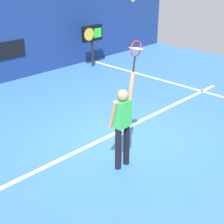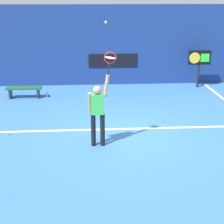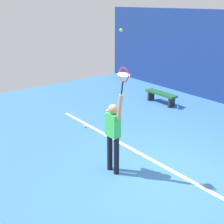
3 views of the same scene
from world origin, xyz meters
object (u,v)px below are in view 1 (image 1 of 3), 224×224
object	(u,v)px
tennis_racket	(136,50)
scoreboard_clock	(92,35)
tennis_ball	(133,0)
tennis_player	(123,122)

from	to	relation	value
tennis_racket	scoreboard_clock	world-z (taller)	tennis_racket
tennis_ball	scoreboard_clock	bearing A→B (deg)	53.15
tennis_ball	tennis_racket	bearing A→B (deg)	-6.00
tennis_racket	scoreboard_clock	distance (m)	7.31
tennis_racket	tennis_ball	bearing A→B (deg)	174.00
tennis_ball	scoreboard_clock	xyz separation A→B (m)	(4.36, 5.82, -2.03)
tennis_player	tennis_ball	distance (m)	2.30
tennis_player	scoreboard_clock	xyz separation A→B (m)	(4.60, 5.83, 0.25)
tennis_player	tennis_ball	size ratio (longest dim) A/B	29.27
tennis_ball	tennis_player	bearing A→B (deg)	-178.41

